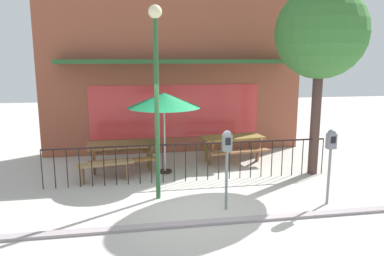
% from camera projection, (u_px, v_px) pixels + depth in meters
% --- Properties ---
extents(ground, '(40.00, 40.00, 0.00)m').
position_uv_depth(ground, '(205.00, 207.00, 7.53)').
color(ground, '#B6B1A9').
extents(pub_storefront, '(8.40, 1.29, 5.57)m').
position_uv_depth(pub_storefront, '(175.00, 67.00, 11.72)').
color(pub_storefront, brown).
rests_on(pub_storefront, ground).
extents(patio_fence_front, '(7.08, 0.04, 0.97)m').
position_uv_depth(patio_fence_front, '(191.00, 155.00, 9.04)').
color(patio_fence_front, black).
rests_on(patio_fence_front, ground).
extents(picnic_table_left, '(1.92, 1.53, 0.79)m').
position_uv_depth(picnic_table_left, '(122.00, 149.00, 9.87)').
color(picnic_table_left, brown).
rests_on(picnic_table_left, ground).
extents(picnic_table_right, '(1.94, 1.55, 0.79)m').
position_uv_depth(picnic_table_right, '(232.00, 142.00, 10.76)').
color(picnic_table_right, olive).
rests_on(picnic_table_right, ground).
extents(patio_umbrella, '(1.91, 1.91, 2.16)m').
position_uv_depth(patio_umbrella, '(164.00, 100.00, 9.49)').
color(patio_umbrella, black).
rests_on(patio_umbrella, ground).
extents(patio_bench, '(1.44, 0.59, 0.48)m').
position_uv_depth(patio_bench, '(105.00, 167.00, 9.10)').
color(patio_bench, '#9E7B4F').
rests_on(patio_bench, ground).
extents(parking_meter_near, '(0.18, 0.17, 1.60)m').
position_uv_depth(parking_meter_near, '(331.00, 147.00, 7.49)').
color(parking_meter_near, slate).
rests_on(parking_meter_near, ground).
extents(parking_meter_far, '(0.18, 0.17, 1.64)m').
position_uv_depth(parking_meter_far, '(227.00, 149.00, 7.20)').
color(parking_meter_far, slate).
rests_on(parking_meter_far, ground).
extents(street_tree, '(2.30, 2.30, 4.80)m').
position_uv_depth(street_tree, '(321.00, 34.00, 9.10)').
color(street_tree, '#48312C').
rests_on(street_tree, ground).
extents(street_lamp, '(0.28, 0.28, 4.08)m').
position_uv_depth(street_lamp, '(156.00, 77.00, 7.54)').
color(street_lamp, '#26542D').
rests_on(street_lamp, ground).
extents(curb_edge, '(11.76, 0.20, 0.11)m').
position_uv_depth(curb_edge, '(213.00, 223.00, 6.79)').
color(curb_edge, gray).
rests_on(curb_edge, ground).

